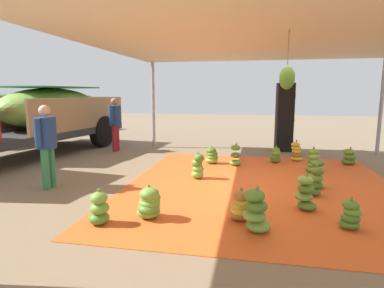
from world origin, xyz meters
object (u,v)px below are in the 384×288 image
(banana_bunch_5, at_px, (256,212))
(banana_bunch_12, at_px, (316,175))
(banana_bunch_2, at_px, (315,182))
(banana_bunch_8, at_px, (351,215))
(cargo_truck_far, at_px, (4,107))
(cargo_truck_main, at_px, (10,113))
(worker_0, at_px, (115,120))
(banana_bunch_3, at_px, (212,156))
(banana_bunch_10, at_px, (305,194))
(banana_bunch_13, at_px, (236,156))
(banana_bunch_1, at_px, (99,209))
(banana_bunch_0, at_px, (349,157))
(banana_bunch_6, at_px, (275,155))
(banana_bunch_11, at_px, (198,167))
(banana_bunch_4, at_px, (313,161))
(banana_bunch_9, at_px, (241,206))
(worker_1, at_px, (47,140))
(banana_bunch_7, at_px, (296,152))
(banana_bunch_14, at_px, (149,204))
(speaker_stack, at_px, (285,117))

(banana_bunch_5, distance_m, banana_bunch_12, 2.39)
(banana_bunch_2, height_order, banana_bunch_8, banana_bunch_2)
(cargo_truck_far, bearing_deg, cargo_truck_main, -137.20)
(banana_bunch_5, bearing_deg, worker_0, 39.44)
(banana_bunch_3, height_order, cargo_truck_far, cargo_truck_far)
(banana_bunch_5, height_order, banana_bunch_10, banana_bunch_5)
(banana_bunch_13, bearing_deg, banana_bunch_1, 157.75)
(banana_bunch_0, distance_m, banana_bunch_6, 1.75)
(banana_bunch_10, relative_size, banana_bunch_11, 1.04)
(banana_bunch_4, bearing_deg, worker_0, 72.95)
(worker_0, bearing_deg, banana_bunch_9, -139.97)
(banana_bunch_1, xyz_separation_m, banana_bunch_12, (2.27, -3.13, 0.04))
(banana_bunch_0, height_order, banana_bunch_9, banana_bunch_9)
(banana_bunch_13, xyz_separation_m, worker_1, (-2.48, 3.26, 0.65))
(banana_bunch_1, distance_m, banana_bunch_3, 4.07)
(banana_bunch_6, height_order, worker_1, worker_1)
(banana_bunch_6, relative_size, banana_bunch_7, 0.79)
(banana_bunch_11, height_order, worker_1, worker_1)
(cargo_truck_far, xyz_separation_m, worker_1, (-6.00, -6.11, -0.28))
(banana_bunch_2, distance_m, banana_bunch_10, 0.76)
(banana_bunch_2, xyz_separation_m, banana_bunch_4, (1.72, -0.26, 0.00))
(banana_bunch_13, bearing_deg, banana_bunch_0, -77.11)
(banana_bunch_8, height_order, banana_bunch_9, banana_bunch_9)
(banana_bunch_8, distance_m, banana_bunch_14, 2.65)
(banana_bunch_10, bearing_deg, banana_bunch_0, -24.16)
(banana_bunch_1, xyz_separation_m, worker_1, (1.37, 1.69, 0.67))
(banana_bunch_5, distance_m, cargo_truck_main, 7.18)
(banana_bunch_0, distance_m, banana_bunch_7, 1.22)
(banana_bunch_9, distance_m, banana_bunch_14, 1.26)
(banana_bunch_0, distance_m, banana_bunch_13, 2.78)
(banana_bunch_13, height_order, cargo_truck_main, cargo_truck_main)
(banana_bunch_8, bearing_deg, cargo_truck_main, 67.98)
(banana_bunch_0, relative_size, banana_bunch_7, 0.81)
(banana_bunch_9, distance_m, banana_bunch_12, 2.20)
(banana_bunch_7, height_order, banana_bunch_8, banana_bunch_7)
(worker_1, bearing_deg, cargo_truck_main, 49.91)
(banana_bunch_13, height_order, cargo_truck_far, cargo_truck_far)
(banana_bunch_10, height_order, worker_0, worker_0)
(banana_bunch_7, relative_size, banana_bunch_9, 1.20)
(banana_bunch_8, height_order, cargo_truck_main, cargo_truck_main)
(banana_bunch_2, bearing_deg, banana_bunch_8, -171.04)
(banana_bunch_14, xyz_separation_m, cargo_truck_far, (7.06, 8.40, 0.95))
(banana_bunch_2, height_order, cargo_truck_main, cargo_truck_main)
(banana_bunch_9, distance_m, banana_bunch_10, 1.10)
(banana_bunch_3, height_order, banana_bunch_12, banana_bunch_12)
(banana_bunch_7, relative_size, banana_bunch_12, 0.94)
(banana_bunch_3, relative_size, banana_bunch_10, 0.77)
(banana_bunch_7, bearing_deg, banana_bunch_3, 108.81)
(banana_bunch_2, height_order, speaker_stack, speaker_stack)
(banana_bunch_7, distance_m, worker_1, 5.82)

